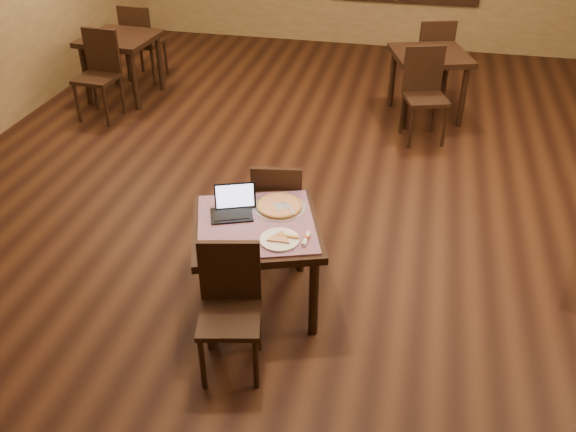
% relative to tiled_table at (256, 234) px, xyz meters
% --- Properties ---
extents(ground, '(10.00, 10.00, 0.00)m').
position_rel_tiled_table_xyz_m(ground, '(0.13, 1.73, -0.66)').
color(ground, black).
rests_on(ground, ground).
extents(tiled_table, '(1.17, 1.17, 0.76)m').
position_rel_tiled_table_xyz_m(tiled_table, '(0.00, 0.00, 0.00)').
color(tiled_table, black).
rests_on(tiled_table, ground).
extents(chair_main_near, '(0.49, 0.49, 0.95)m').
position_rel_tiled_table_xyz_m(chair_main_near, '(-0.02, -0.62, -0.12)').
color(chair_main_near, black).
rests_on(chair_main_near, ground).
extents(chair_main_far, '(0.46, 0.46, 0.94)m').
position_rel_tiled_table_xyz_m(chair_main_far, '(0.01, 0.62, -0.13)').
color(chair_main_far, black).
rests_on(chair_main_far, ground).
extents(laptop, '(0.36, 0.34, 0.21)m').
position_rel_tiled_table_xyz_m(laptop, '(-0.20, 0.10, 0.16)').
color(laptop, black).
rests_on(laptop, tiled_table).
extents(plate, '(0.28, 0.28, 0.02)m').
position_rel_tiled_table_xyz_m(plate, '(0.22, -0.18, 0.11)').
color(plate, white).
rests_on(plate, tiled_table).
extents(pizza_slice, '(0.19, 0.19, 0.02)m').
position_rel_tiled_table_xyz_m(pizza_slice, '(0.22, -0.18, 0.13)').
color(pizza_slice, beige).
rests_on(pizza_slice, plate).
extents(pizza_pan, '(0.40, 0.40, 0.01)m').
position_rel_tiled_table_xyz_m(pizza_pan, '(0.12, 0.24, 0.11)').
color(pizza_pan, silver).
rests_on(pizza_pan, tiled_table).
extents(pizza_whole, '(0.35, 0.35, 0.02)m').
position_rel_tiled_table_xyz_m(pizza_whole, '(0.12, 0.24, 0.12)').
color(pizza_whole, beige).
rests_on(pizza_whole, pizza_pan).
extents(spatula, '(0.22, 0.27, 0.01)m').
position_rel_tiled_table_xyz_m(spatula, '(0.14, 0.22, 0.13)').
color(spatula, silver).
rests_on(spatula, pizza_whole).
extents(napkin_roll, '(0.04, 0.16, 0.04)m').
position_rel_tiled_table_xyz_m(napkin_roll, '(0.40, -0.14, 0.12)').
color(napkin_roll, white).
rests_on(napkin_roll, tiled_table).
extents(other_table_a, '(1.11, 1.11, 0.83)m').
position_rel_tiled_table_xyz_m(other_table_a, '(1.13, 3.97, 0.03)').
color(other_table_a, black).
rests_on(other_table_a, ground).
extents(other_table_a_chair_near, '(0.58, 0.58, 1.07)m').
position_rel_tiled_table_xyz_m(other_table_a_chair_near, '(1.10, 3.34, -0.06)').
color(other_table_a_chair_near, black).
rests_on(other_table_a_chair_near, ground).
extents(other_table_a_chair_far, '(0.58, 0.58, 1.07)m').
position_rel_tiled_table_xyz_m(other_table_a_chair_far, '(1.16, 4.59, -0.06)').
color(other_table_a_chair_far, black).
rests_on(other_table_a_chair_far, ground).
extents(other_table_b, '(0.95, 0.95, 0.84)m').
position_rel_tiled_table_xyz_m(other_table_b, '(-2.87, 3.72, 0.04)').
color(other_table_b, black).
rests_on(other_table_b, ground).
extents(other_table_b_chair_near, '(0.50, 0.50, 1.08)m').
position_rel_tiled_table_xyz_m(other_table_b_chair_near, '(-2.86, 3.09, -0.05)').
color(other_table_b_chair_near, black).
rests_on(other_table_b_chair_near, ground).
extents(other_table_b_chair_far, '(0.50, 0.50, 1.08)m').
position_rel_tiled_table_xyz_m(other_table_b_chair_far, '(-2.87, 4.35, -0.05)').
color(other_table_b_chair_far, black).
rests_on(other_table_b_chair_far, ground).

